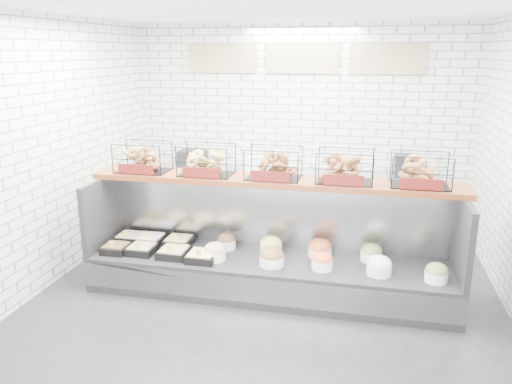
# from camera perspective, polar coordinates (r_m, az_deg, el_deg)

# --- Properties ---
(ground) EXTENTS (5.50, 5.50, 0.00)m
(ground) POSITION_cam_1_polar(r_m,az_deg,el_deg) (5.46, 0.85, -12.69)
(ground) COLOR black
(ground) RESTS_ON ground
(room_shell) EXTENTS (5.02, 5.51, 3.01)m
(room_shell) POSITION_cam_1_polar(r_m,az_deg,el_deg) (5.42, 2.25, 10.01)
(room_shell) COLOR white
(room_shell) RESTS_ON ground
(display_case) EXTENTS (4.00, 0.90, 1.20)m
(display_case) POSITION_cam_1_polar(r_m,az_deg,el_deg) (5.62, 1.44, -8.07)
(display_case) COLOR black
(display_case) RESTS_ON ground
(bagel_shelf) EXTENTS (4.10, 0.50, 0.40)m
(bagel_shelf) POSITION_cam_1_polar(r_m,az_deg,el_deg) (5.44, 2.04, 2.85)
(bagel_shelf) COLOR #542412
(bagel_shelf) RESTS_ON display_case
(prep_counter) EXTENTS (4.00, 0.60, 1.20)m
(prep_counter) POSITION_cam_1_polar(r_m,az_deg,el_deg) (7.51, 4.57, -0.77)
(prep_counter) COLOR #93969B
(prep_counter) RESTS_ON ground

